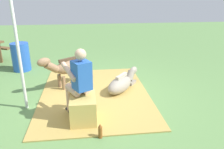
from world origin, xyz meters
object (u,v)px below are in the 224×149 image
Objects in this scene: pony_standing at (67,67)px; pony_lying at (122,83)px; soda_bottle at (100,131)px; water_barrel at (21,57)px; tent_pole_left at (18,52)px; hay_bale at (83,109)px; person_seated at (79,80)px.

pony_standing reaches higher than pony_lying.
water_barrel reaches higher than soda_bottle.
water_barrel is 0.35× the size of tent_pole_left.
pony_standing reaches higher than hay_bale.
hay_bale is 0.53× the size of pony_standing.
person_seated is 1.30m from tent_pole_left.
hay_bale is 1.65m from tent_pole_left.
pony_lying is 3.35m from water_barrel.
pony_standing is at bearing 13.17° from hay_bale.
soda_bottle is (-2.18, -0.65, -0.40)m from pony_standing.
pony_standing is (1.63, 0.38, 0.28)m from hay_bale.
hay_bale is 0.54m from person_seated.
soda_bottle is 2.16m from tent_pole_left.
water_barrel reaches higher than pony_lying.
hay_bale is 3.61m from water_barrel.
person_seated is (0.15, 0.05, 0.52)m from hay_bale.
tent_pole_left is (0.64, 1.18, 0.96)m from hay_bale.
pony_standing reaches higher than water_barrel.
pony_standing is at bearing -134.42° from water_barrel.
soda_bottle is at bearing 160.13° from pony_lying.
hay_bale is 0.45× the size of person_seated.
hay_bale is 1.69m from pony_standing.
pony_standing is 1.44m from tent_pole_left.
person_seated reaches higher than soda_bottle.
pony_standing is 0.48× the size of tent_pole_left.
pony_standing is 2.08m from water_barrel.
tent_pole_left is at bearing 50.68° from soda_bottle.
person_seated is 5.23× the size of soda_bottle.
tent_pole_left reaches higher than water_barrel.
water_barrel is (2.93, 1.81, -0.34)m from person_seated.
soda_bottle is at bearing -149.51° from water_barrel.
pony_lying is (1.10, -0.98, -0.57)m from person_seated.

